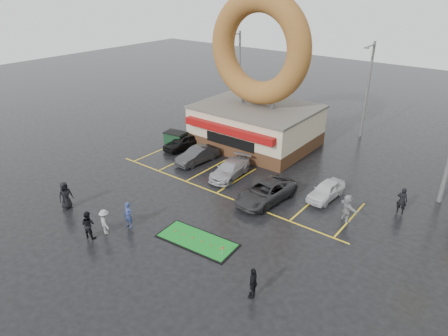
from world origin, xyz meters
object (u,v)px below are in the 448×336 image
Objects in this scene: car_black at (182,142)px; car_silver at (230,169)px; streetlight_mid at (367,88)px; car_white at (326,190)px; putting_green at (197,240)px; donut_shop at (257,97)px; person_blue at (128,215)px; streetlight_left at (239,71)px; car_grey at (266,192)px; dumpster at (176,140)px; person_cameraman at (253,283)px; car_dgrey at (197,155)px.

car_black is 0.88× the size of car_silver.
car_white is (2.53, -13.35, -4.17)m from streetlight_mid.
donut_shop is at bearing 111.20° from putting_green.
streetlight_left is at bearing 108.14° from person_blue.
car_grey is at bearing -92.18° from streetlight_mid.
person_blue reaches higher than car_black.
donut_shop is 7.50× the size of dumpster.
streetlight_left is 5.41× the size of person_cameraman.
car_grey is 2.96× the size of person_cameraman.
streetlight_mid is 5.00× the size of dumpster.
car_black is at bearing -78.81° from streetlight_left.
person_cameraman is at bearing -52.73° from streetlight_left.
streetlight_left is 29.76m from person_cameraman.
car_dgrey is (-8.59, -14.34, -4.13)m from streetlight_mid.
donut_shop is at bearing -167.57° from person_cameraman.
car_dgrey reaches higher than putting_green.
car_silver is at bearing -164.60° from car_white.
donut_shop reaches higher than person_cameraman.
donut_shop reaches higher than car_grey.
streetlight_left reaches higher than car_black.
dumpster is (-7.67, 1.88, 0.03)m from car_silver.
car_black is 11.52m from car_grey.
car_grey is at bearing -132.60° from car_white.
person_blue reaches higher than person_cameraman.
car_white is at bearing 49.72° from car_grey.
streetlight_mid is 2.38× the size of car_black.
streetlight_left is at bearing 147.82° from car_white.
car_grey is at bearing -25.19° from dumpster.
person_blue is 9.47m from person_cameraman.
streetlight_left is 2.09× the size of car_silver.
streetlight_left is at bearing 118.48° from car_dgrey.
streetlight_mid is 18.43m from dumpster.
donut_shop is 7.80m from car_black.
streetlight_mid is 25.09m from person_cameraman.
car_dgrey is 10.30m from person_blue.
car_grey is 9.35m from person_cameraman.
car_white is (14.17, -0.43, -0.04)m from car_black.
car_dgrey is 8.20m from car_grey.
putting_green is (-0.64, -6.47, -0.65)m from car_grey.
putting_green is at bearing 16.88° from person_blue.
person_blue is at bearing -55.36° from car_black.
streetlight_mid is 5.23× the size of person_blue.
car_white is at bearing -11.09° from dumpster.
car_grey is at bearing -10.43° from car_black.
car_dgrey is at bearing -103.95° from donut_shop.
car_dgrey is at bearing -120.92° from streetlight_mid.
streetlight_left is 1.80× the size of putting_green.
dumpster reaches higher than car_silver.
car_white reaches higher than putting_green.
car_white is at bearing 11.51° from car_dgrey.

